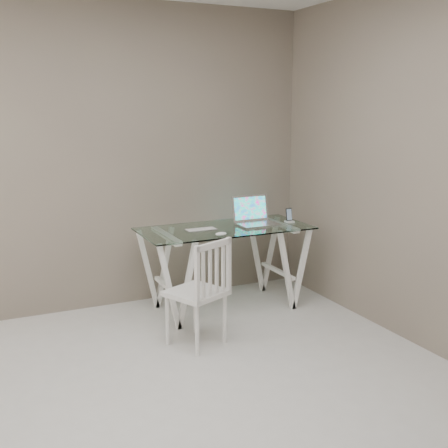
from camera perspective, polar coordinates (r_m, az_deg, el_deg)
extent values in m
plane|color=#BBB9B3|center=(3.37, -3.12, -20.31)|extent=(4.50, 4.50, 0.00)
cube|color=#716559|center=(5.03, -13.07, 6.50)|extent=(4.00, 0.02, 2.70)
cube|color=silver|center=(4.94, 0.09, -0.45)|extent=(1.50, 0.70, 0.01)
cube|color=white|center=(4.84, -5.84, -5.41)|extent=(0.24, 0.62, 0.72)
cube|color=white|center=(5.29, 5.50, -3.91)|extent=(0.24, 0.62, 0.72)
cube|color=silver|center=(4.28, -2.87, -6.99)|extent=(0.51, 0.51, 0.04)
cylinder|color=silver|center=(4.16, -2.75, -10.76)|extent=(0.03, 0.03, 0.39)
cylinder|color=silver|center=(4.37, 0.08, -9.59)|extent=(0.03, 0.03, 0.39)
cylinder|color=silver|center=(4.36, -5.76, -9.70)|extent=(0.03, 0.03, 0.39)
cylinder|color=silver|center=(4.56, -2.92, -8.65)|extent=(0.03, 0.03, 0.39)
cube|color=silver|center=(4.10, -1.09, -4.69)|extent=(0.36, 0.18, 0.43)
cube|color=silver|center=(5.06, 3.43, -0.02)|extent=(0.36, 0.25, 0.02)
cube|color=#19D899|center=(5.16, 2.67, 1.63)|extent=(0.36, 0.06, 0.24)
cube|color=silver|center=(4.85, -2.35, -0.57)|extent=(0.27, 0.12, 0.01)
ellipsoid|color=white|center=(4.63, -0.31, -1.01)|extent=(0.10, 0.06, 0.03)
cube|color=white|center=(5.20, 6.66, 0.24)|extent=(0.07, 0.07, 0.02)
cube|color=black|center=(5.19, 6.62, 0.97)|extent=(0.06, 0.03, 0.12)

